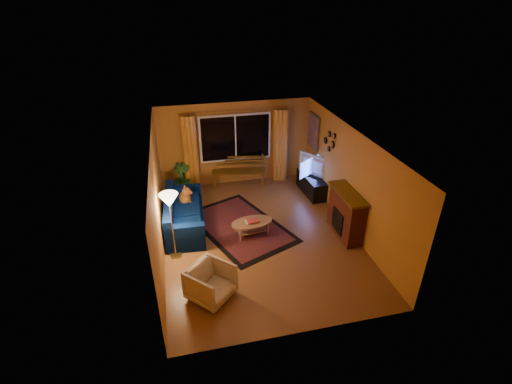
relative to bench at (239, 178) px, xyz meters
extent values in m
cube|color=brown|center=(-0.03, -2.70, -0.25)|extent=(4.50, 6.00, 0.02)
cube|color=white|center=(-0.03, -2.70, 2.27)|extent=(4.50, 6.00, 0.02)
cube|color=#C57D30|center=(-0.03, 0.31, 1.01)|extent=(4.50, 0.02, 2.50)
cube|color=#C57D30|center=(-2.29, -2.70, 1.01)|extent=(0.02, 6.00, 2.50)
cube|color=#C57D30|center=(2.23, -2.70, 1.01)|extent=(0.02, 6.00, 2.50)
cube|color=black|center=(-0.03, 0.24, 1.21)|extent=(2.00, 0.02, 1.30)
cylinder|color=#BF8C3F|center=(-0.03, 0.20, 2.01)|extent=(3.20, 0.03, 0.03)
cylinder|color=orange|center=(-1.38, 0.18, 0.88)|extent=(0.36, 0.36, 2.24)
cylinder|color=orange|center=(1.32, 0.18, 0.88)|extent=(0.36, 0.36, 2.24)
cube|color=#55380C|center=(0.00, 0.00, 0.00)|extent=(1.65, 0.77, 0.48)
imported|color=#235B1E|center=(-1.69, 0.00, 0.20)|extent=(0.63, 0.63, 0.89)
cube|color=#031443|center=(-1.73, -1.94, 0.19)|extent=(1.02, 2.16, 0.85)
imported|color=beige|center=(-1.40, -4.49, 0.15)|extent=(1.04, 1.04, 0.78)
cylinder|color=#BF8C3F|center=(-2.03, -3.04, 0.56)|extent=(0.30, 0.30, 1.59)
cube|color=maroon|center=(-0.41, -2.22, -0.23)|extent=(2.72, 3.29, 0.02)
cylinder|color=#936B4B|center=(-0.18, -2.62, -0.05)|extent=(1.14, 1.14, 0.37)
cube|color=black|center=(1.97, -0.94, 0.03)|extent=(0.49, 1.32, 0.54)
imported|color=black|center=(1.97, -0.94, 0.61)|extent=(0.72, 0.97, 0.62)
cube|color=maroon|center=(2.02, -3.10, 0.31)|extent=(0.40, 1.20, 1.10)
cube|color=#C66627|center=(2.19, -0.25, 1.41)|extent=(0.04, 0.76, 0.96)
camera|label=1|loc=(-1.78, -9.91, 5.02)|focal=26.00mm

